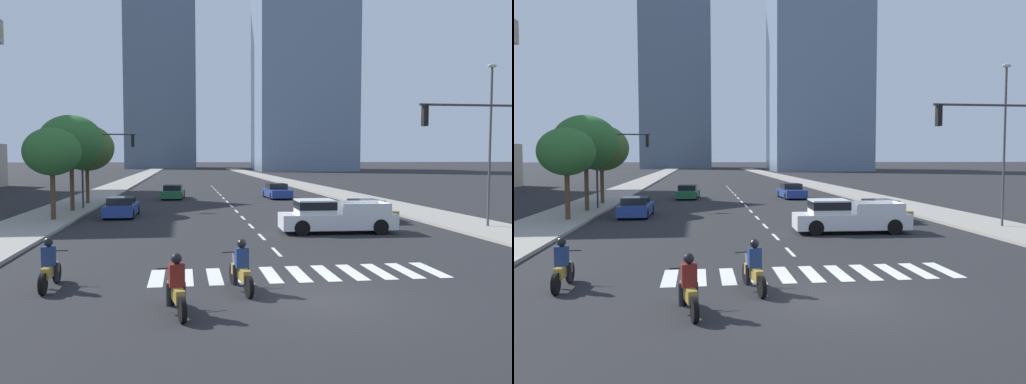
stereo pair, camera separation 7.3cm
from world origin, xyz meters
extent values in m
plane|color=#232326|center=(0.00, 0.00, 0.00)|extent=(800.00, 800.00, 0.00)
cube|color=gray|center=(11.95, 30.00, 0.07)|extent=(4.00, 260.00, 0.15)
cube|color=gray|center=(-11.95, 30.00, 0.07)|extent=(4.00, 260.00, 0.15)
cube|color=silver|center=(-4.50, 3.12, 0.00)|extent=(0.45, 2.41, 0.01)
cube|color=silver|center=(-3.60, 3.12, 0.00)|extent=(0.45, 2.41, 0.01)
cube|color=silver|center=(-2.70, 3.12, 0.00)|extent=(0.45, 2.41, 0.01)
cube|color=silver|center=(-1.80, 3.12, 0.00)|extent=(0.45, 2.41, 0.01)
cube|color=silver|center=(-0.90, 3.12, 0.00)|extent=(0.45, 2.41, 0.01)
cube|color=silver|center=(0.00, 3.12, 0.00)|extent=(0.45, 2.41, 0.01)
cube|color=silver|center=(0.90, 3.12, 0.00)|extent=(0.45, 2.41, 0.01)
cube|color=silver|center=(1.80, 3.12, 0.00)|extent=(0.45, 2.41, 0.01)
cube|color=silver|center=(2.70, 3.12, 0.00)|extent=(0.45, 2.41, 0.01)
cube|color=silver|center=(3.60, 3.12, 0.00)|extent=(0.45, 2.41, 0.01)
cube|color=silver|center=(4.50, 3.12, 0.00)|extent=(0.45, 2.41, 0.01)
cube|color=silver|center=(0.00, 7.12, 0.00)|extent=(0.14, 2.00, 0.01)
cube|color=silver|center=(0.00, 11.12, 0.00)|extent=(0.14, 2.00, 0.01)
cube|color=silver|center=(0.00, 15.12, 0.00)|extent=(0.14, 2.00, 0.01)
cube|color=silver|center=(0.00, 19.12, 0.00)|extent=(0.14, 2.00, 0.01)
cube|color=silver|center=(0.00, 23.12, 0.00)|extent=(0.14, 2.00, 0.01)
cube|color=silver|center=(0.00, 27.12, 0.00)|extent=(0.14, 2.00, 0.01)
cube|color=silver|center=(0.00, 31.12, 0.00)|extent=(0.14, 2.00, 0.01)
cube|color=silver|center=(0.00, 35.12, 0.00)|extent=(0.14, 2.00, 0.01)
cube|color=silver|center=(0.00, 39.12, 0.00)|extent=(0.14, 2.00, 0.01)
cube|color=silver|center=(0.00, 43.12, 0.00)|extent=(0.14, 2.00, 0.01)
cube|color=silver|center=(0.00, 47.12, 0.00)|extent=(0.14, 2.00, 0.01)
cube|color=silver|center=(0.00, 51.12, 0.00)|extent=(0.14, 2.00, 0.01)
cube|color=silver|center=(0.00, 55.12, 0.00)|extent=(0.14, 2.00, 0.01)
cylinder|color=black|center=(-2.20, 2.03, 0.30)|extent=(0.22, 0.61, 0.60)
cylinder|color=black|center=(-1.94, 0.42, 0.30)|extent=(0.22, 0.61, 0.60)
cube|color=#B28E38|center=(-2.07, 1.23, 0.52)|extent=(0.43, 1.33, 0.32)
cylinder|color=#B2B2B7|center=(-2.19, 1.94, 0.60)|extent=(0.11, 0.32, 0.67)
cylinder|color=black|center=(-2.19, 1.98, 0.97)|extent=(0.70, 0.15, 0.04)
cube|color=navy|center=(-2.05, 1.13, 0.96)|extent=(0.39, 0.30, 0.55)
sphere|color=black|center=(-2.05, 1.13, 1.36)|extent=(0.26, 0.26, 0.26)
cylinder|color=black|center=(-2.25, 1.20, 0.47)|extent=(0.14, 0.14, 0.55)
cylinder|color=black|center=(-1.89, 1.25, 0.47)|extent=(0.14, 0.14, 0.55)
cylinder|color=black|center=(-4.00, 0.01, 0.30)|extent=(0.23, 0.61, 0.60)
cylinder|color=black|center=(-3.70, -1.48, 0.30)|extent=(0.23, 0.61, 0.60)
cube|color=#B28E38|center=(-3.85, -0.74, 0.52)|extent=(0.45, 1.23, 0.32)
cylinder|color=#B2B2B7|center=(-3.98, -0.09, 0.60)|extent=(0.12, 0.32, 0.67)
cylinder|color=black|center=(-3.99, -0.04, 0.97)|extent=(0.69, 0.17, 0.04)
cube|color=maroon|center=(-3.83, -0.84, 0.96)|extent=(0.40, 0.30, 0.55)
sphere|color=black|center=(-3.83, -0.84, 1.36)|extent=(0.26, 0.26, 0.26)
cylinder|color=black|center=(-4.03, -0.77, 0.47)|extent=(0.14, 0.14, 0.55)
cylinder|color=black|center=(-3.67, -0.70, 0.47)|extent=(0.14, 0.14, 0.55)
cylinder|color=black|center=(-7.44, 2.96, 0.30)|extent=(0.13, 0.60, 0.60)
cylinder|color=black|center=(-7.48, 1.49, 0.30)|extent=(0.13, 0.60, 0.60)
cube|color=#B28E38|center=(-7.46, 2.22, 0.52)|extent=(0.25, 1.18, 0.32)
cylinder|color=#B2B2B7|center=(-7.45, 2.86, 0.60)|extent=(0.07, 0.32, 0.67)
cylinder|color=black|center=(-7.45, 2.91, 0.97)|extent=(0.70, 0.05, 0.04)
cube|color=navy|center=(-7.47, 2.12, 0.96)|extent=(0.37, 0.25, 0.55)
sphere|color=black|center=(-7.47, 2.12, 1.36)|extent=(0.26, 0.26, 0.26)
cylinder|color=black|center=(-7.64, 2.23, 0.47)|extent=(0.12, 0.12, 0.55)
cylinder|color=black|center=(-7.28, 2.22, 0.47)|extent=(0.12, 0.12, 0.55)
cube|color=silver|center=(3.93, 12.02, 0.59)|extent=(5.76, 2.18, 0.75)
cube|color=silver|center=(2.80, 12.06, 1.32)|extent=(1.89, 1.88, 0.70)
cube|color=black|center=(2.80, 12.06, 1.40)|extent=(1.91, 1.92, 0.39)
cube|color=silver|center=(5.15, 11.03, 1.25)|extent=(2.39, 0.17, 0.55)
cube|color=silver|center=(5.22, 12.92, 1.25)|extent=(2.39, 0.17, 0.55)
cube|color=silver|center=(6.38, 11.93, 1.25)|extent=(0.15, 1.89, 0.55)
cylinder|color=black|center=(1.97, 11.21, 0.38)|extent=(0.77, 0.29, 0.76)
cylinder|color=black|center=(2.03, 12.97, 0.38)|extent=(0.77, 0.29, 0.76)
cylinder|color=black|center=(5.83, 11.07, 0.38)|extent=(0.77, 0.29, 0.76)
cylinder|color=black|center=(5.90, 12.83, 0.38)|extent=(0.77, 0.29, 0.76)
cube|color=#B28E38|center=(7.31, 17.04, 0.45)|extent=(2.04, 4.85, 0.58)
cube|color=black|center=(7.31, 17.28, 0.97)|extent=(1.73, 2.21, 0.45)
cylinder|color=black|center=(8.22, 15.44, 0.32)|extent=(0.24, 0.65, 0.64)
cylinder|color=black|center=(6.50, 15.39, 0.32)|extent=(0.24, 0.65, 0.64)
cylinder|color=black|center=(8.13, 18.70, 0.32)|extent=(0.24, 0.65, 0.64)
cylinder|color=black|center=(6.41, 18.65, 0.32)|extent=(0.24, 0.65, 0.64)
cube|color=navy|center=(-7.53, 20.77, 0.49)|extent=(1.89, 4.41, 0.65)
cube|color=black|center=(-7.53, 20.55, 1.04)|extent=(1.62, 2.00, 0.46)
cylinder|color=black|center=(-8.30, 22.27, 0.32)|extent=(0.24, 0.65, 0.64)
cylinder|color=black|center=(-6.69, 22.23, 0.32)|extent=(0.24, 0.65, 0.64)
cylinder|color=black|center=(-8.37, 19.30, 0.32)|extent=(0.24, 0.65, 0.64)
cylinder|color=black|center=(-6.76, 19.26, 0.32)|extent=(0.24, 0.65, 0.64)
cube|color=#1E6038|center=(-4.56, 35.01, 0.47)|extent=(2.11, 4.77, 0.62)
cube|color=black|center=(-4.58, 34.78, 1.03)|extent=(1.71, 2.20, 0.48)
cylinder|color=black|center=(-5.25, 36.65, 0.32)|extent=(0.27, 0.65, 0.64)
cylinder|color=black|center=(-3.65, 36.53, 0.32)|extent=(0.27, 0.65, 0.64)
cylinder|color=black|center=(-5.48, 33.49, 0.32)|extent=(0.27, 0.65, 0.64)
cylinder|color=black|center=(-3.88, 33.38, 0.32)|extent=(0.27, 0.65, 0.64)
cube|color=navy|center=(4.86, 34.30, 0.50)|extent=(2.12, 4.71, 0.69)
cube|color=black|center=(4.85, 34.53, 1.10)|extent=(1.77, 2.16, 0.51)
cylinder|color=black|center=(5.79, 32.77, 0.32)|extent=(0.25, 0.65, 0.64)
cylinder|color=black|center=(4.07, 32.69, 0.32)|extent=(0.25, 0.65, 0.64)
cylinder|color=black|center=(5.64, 35.91, 0.32)|extent=(0.25, 0.65, 0.64)
cylinder|color=black|center=(3.92, 35.83, 0.32)|extent=(0.25, 0.65, 0.64)
cylinder|color=#333335|center=(8.59, 7.67, 5.96)|extent=(4.91, 0.10, 0.10)
cube|color=black|center=(6.38, 7.67, 5.51)|extent=(0.20, 0.28, 0.90)
sphere|color=red|center=(6.38, 7.67, 5.81)|extent=(0.18, 0.18, 0.18)
sphere|color=orange|center=(6.38, 7.67, 5.51)|extent=(0.18, 0.18, 0.18)
sphere|color=green|center=(6.38, 7.67, 5.21)|extent=(0.18, 0.18, 0.18)
cylinder|color=#333335|center=(-10.75, 25.41, 2.97)|extent=(0.14, 0.14, 5.65)
cylinder|color=#333335|center=(-8.86, 25.41, 5.40)|extent=(3.78, 0.10, 0.10)
cube|color=black|center=(-7.22, 25.41, 4.95)|extent=(0.20, 0.28, 0.90)
sphere|color=red|center=(-7.22, 25.41, 5.25)|extent=(0.18, 0.18, 0.18)
sphere|color=orange|center=(-7.22, 25.41, 4.95)|extent=(0.18, 0.18, 0.18)
sphere|color=green|center=(-7.22, 25.41, 4.65)|extent=(0.18, 0.18, 0.18)
cube|color=#19662D|center=(-10.75, 25.41, 3.15)|extent=(0.60, 0.04, 0.18)
cylinder|color=#3F3F42|center=(12.25, 12.36, 4.27)|extent=(0.12, 0.12, 8.24)
ellipsoid|color=beige|center=(12.25, 12.36, 8.49)|extent=(0.50, 0.24, 0.20)
cylinder|color=#4C3823|center=(-11.15, 18.43, 1.47)|extent=(0.28, 0.28, 2.64)
ellipsoid|color=#2D662D|center=(-11.15, 18.43, 4.09)|extent=(3.25, 3.25, 2.77)
cylinder|color=#4C3823|center=(-11.15, 23.75, 1.60)|extent=(0.28, 0.28, 2.90)
ellipsoid|color=#2D662D|center=(-11.15, 23.75, 4.78)|extent=(4.32, 4.32, 3.67)
cylinder|color=#4C3823|center=(-11.15, 29.55, 1.47)|extent=(0.28, 0.28, 2.65)
ellipsoid|color=#426028|center=(-11.15, 29.55, 4.49)|extent=(4.23, 4.23, 3.60)
cube|color=slate|center=(-10.99, 175.47, 36.20)|extent=(23.19, 27.81, 72.40)
cube|color=slate|center=(29.54, 132.21, 46.19)|extent=(26.27, 22.19, 92.37)
camera|label=1|loc=(-3.65, -13.38, 3.76)|focal=37.07mm
camera|label=2|loc=(-3.57, -13.39, 3.76)|focal=37.07mm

